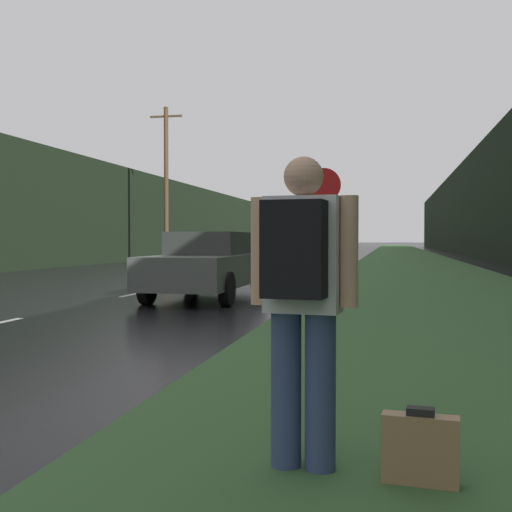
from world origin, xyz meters
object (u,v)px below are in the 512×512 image
(stop_sign, at_px, (324,220))
(car_passing_near, at_px, (208,265))
(hitchhiker_with_backpack, at_px, (302,292))
(car_passing_far, at_px, (319,250))
(car_oncoming, at_px, (262,249))
(delivery_truck, at_px, (314,234))
(suitcase, at_px, (420,450))

(stop_sign, height_order, car_passing_near, stop_sign)
(hitchhiker_with_backpack, xyz_separation_m, car_passing_near, (-3.47, 10.09, -0.27))
(hitchhiker_with_backpack, distance_m, car_passing_near, 10.68)
(car_passing_near, bearing_deg, car_passing_far, -90.00)
(car_passing_far, relative_size, car_oncoming, 0.99)
(delivery_truck, bearing_deg, car_passing_far, -82.89)
(car_oncoming, bearing_deg, stop_sign, -76.08)
(car_passing_near, distance_m, car_passing_far, 22.55)
(suitcase, bearing_deg, car_passing_near, 118.00)
(stop_sign, relative_size, delivery_truck, 0.35)
(car_passing_far, xyz_separation_m, car_oncoming, (-4.09, 3.94, -0.05))
(suitcase, xyz_separation_m, delivery_truck, (-8.19, 65.46, 1.73))
(stop_sign, distance_m, car_passing_near, 2.84)
(stop_sign, relative_size, hitchhiker_with_backpack, 1.56)
(stop_sign, distance_m, hitchhiker_with_backpack, 9.59)
(stop_sign, bearing_deg, car_passing_far, 96.46)
(hitchhiker_with_backpack, height_order, car_passing_near, hitchhiker_with_backpack)
(stop_sign, bearing_deg, hitchhiker_with_backpack, -84.89)
(car_passing_near, height_order, delivery_truck, delivery_truck)
(car_oncoming, bearing_deg, car_passing_near, -81.23)
(stop_sign, distance_m, car_oncoming, 27.89)
(stop_sign, relative_size, suitcase, 6.54)
(car_passing_far, bearing_deg, car_oncoming, -43.98)
(suitcase, bearing_deg, hitchhiker_with_backpack, 179.31)
(hitchhiker_with_backpack, bearing_deg, car_passing_near, 114.97)
(stop_sign, bearing_deg, suitcase, -81.18)
(hitchhiker_with_backpack, xyz_separation_m, car_passing_far, (-3.47, 32.64, -0.28))
(stop_sign, distance_m, delivery_truck, 56.25)
(car_passing_near, relative_size, car_passing_far, 1.17)
(suitcase, xyz_separation_m, car_passing_far, (-4.11, 32.72, 0.54))
(stop_sign, height_order, delivery_truck, delivery_truck)
(suitcase, distance_m, car_passing_near, 10.98)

